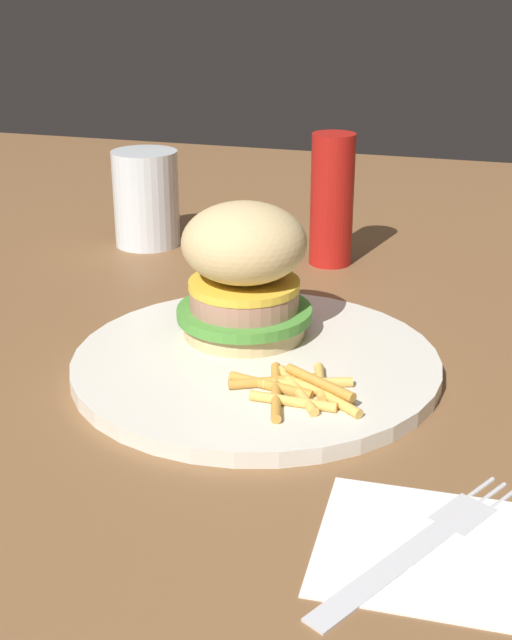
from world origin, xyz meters
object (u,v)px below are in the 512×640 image
Objects in this scene: napkin at (420,546)px; drink_glass at (146,203)px; ketchup_bottle at (332,200)px; fries_pile at (299,388)px; plate at (256,363)px; sandwich at (244,270)px; fork at (422,541)px.

napkin is 1.06× the size of drink_glass.
ketchup_bottle is (-0.21, 0.01, 0.02)m from drink_glass.
fries_pile is at bearing 98.34° from ketchup_bottle.
plate is at bearing 90.06° from ketchup_bottle.
napkin is at bearing 127.80° from drink_glass.
plate is 0.28m from ketchup_bottle.
drink_glass is (0.19, -0.24, -0.02)m from sandwich.
napkin is 0.69× the size of fork.
sandwich is 0.30m from drink_glass.
sandwich is 0.29m from fork.
drink_glass is (0.36, -0.46, 0.04)m from fork.
drink_glass is at bearing -52.20° from napkin.
ketchup_bottle is (0.05, -0.32, 0.05)m from fries_pile.
sandwich is at bearing 128.40° from drink_glass.
sandwich is at bearing -52.56° from fork.
sandwich is 0.99× the size of napkin.
fries_pile is (-0.07, 0.09, -0.05)m from sandwich.
drink_glass is at bearing -51.60° from sandwich.
plate is 0.23m from fork.
napkin is (-0.10, 0.13, -0.02)m from fries_pile.
sandwich is (0.02, -0.04, 0.06)m from plate.
plate is at bearing -47.50° from fries_pile.
plate is 0.07m from fries_pile.
drink_glass reaches higher than plate.
fries_pile is 0.17m from fork.
ketchup_bottle reaches higher than plate.
plate is 2.74× the size of fries_pile.
sandwich reaches higher than napkin.
sandwich is 1.06× the size of fries_pile.
sandwich reaches higher than fork.
drink_glass is at bearing -52.06° from fork.
fork is 0.48m from ketchup_bottle.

